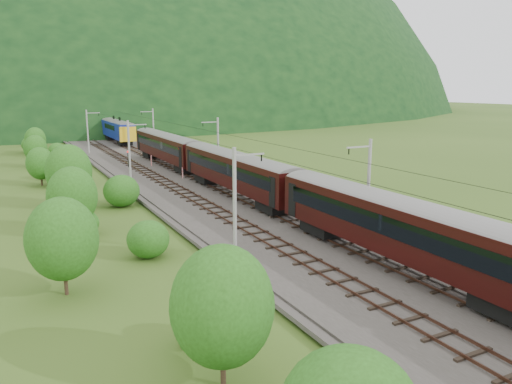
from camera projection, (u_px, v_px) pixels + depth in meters
name	position (u px, v px, depth m)	size (l,w,h in m)	color
ground	(305.00, 246.00, 39.95)	(600.00, 600.00, 0.00)	#365219
railbed	(249.00, 216.00, 48.60)	(14.00, 220.00, 0.30)	#38332D
track_left	(227.00, 217.00, 47.47)	(2.40, 220.00, 0.27)	brown
track_right	(271.00, 211.00, 49.63)	(2.40, 220.00, 0.27)	brown
catenary_left	(130.00, 150.00, 64.03)	(2.54, 192.28, 8.00)	gray
catenary_right	(218.00, 145.00, 69.54)	(2.54, 192.28, 8.00)	gray
overhead_wires	(249.00, 145.00, 47.15)	(4.83, 198.00, 0.03)	black
mountain_main	(39.00, 110.00, 265.61)	(504.00, 360.00, 244.00)	black
train	(299.00, 185.00, 44.41)	(3.33, 160.62, 5.82)	black
hazard_post_near	(151.00, 160.00, 78.02)	(0.18, 0.18, 1.68)	red
hazard_post_far	(183.00, 173.00, 67.44)	(0.16, 0.16, 1.48)	red
signal	(128.00, 157.00, 77.01)	(0.27, 0.27, 2.46)	black
vegetation_left	(92.00, 202.00, 43.77)	(12.28, 146.59, 6.72)	#234E14
vegetation_right	(263.00, 171.00, 67.61)	(6.23, 102.53, 3.04)	#234E14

